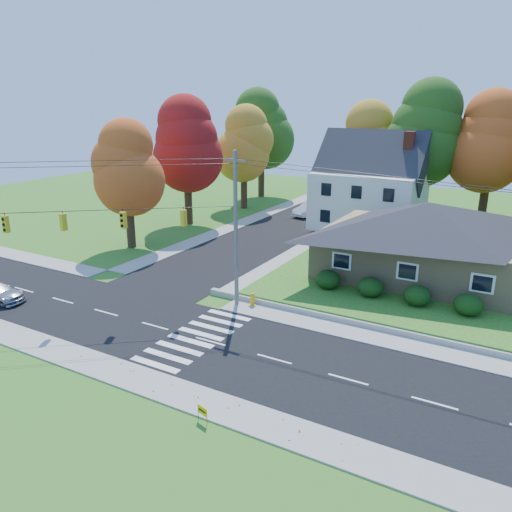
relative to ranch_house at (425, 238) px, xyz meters
The scene contains 20 objects.
ground 18.18m from the ranch_house, 116.57° to the right, with size 120.00×120.00×0.00m, color #3D7923.
road_main 18.18m from the ranch_house, 116.57° to the right, with size 90.00×8.00×0.02m, color black.
road_cross 19.15m from the ranch_house, 147.99° to the left, with size 8.00×44.00×0.02m, color black.
sidewalk_north 13.98m from the ranch_house, 126.03° to the right, with size 90.00×2.00×0.08m, color #9C9A90.
sidewalk_south 22.70m from the ranch_house, 110.85° to the right, with size 90.00×2.00×0.08m, color #9C9A90.
lawn 7.69m from the ranch_house, 45.00° to the left, with size 30.00×30.00×0.50m, color #3D7923.
ranch_house is the anchor object (origin of this frame).
colonial_house 14.46m from the ranch_house, 123.55° to the left, with size 10.40×8.40×9.60m.
hedge_row 6.57m from the ranch_house, 94.61° to the right, with size 10.70×1.70×1.27m.
traffic_infrastructure 16.87m from the ranch_house, 119.09° to the right, with size 38.10×10.66×10.00m.
tree_lot_0 21.20m from the ranch_house, 119.05° to the left, with size 6.72×6.72×12.51m.
tree_lot_1 18.58m from the ranch_house, 103.24° to the left, with size 7.84×7.84×14.60m.
tree_lot_2 18.99m from the ranch_house, 83.66° to the left, with size 7.28×7.28×13.56m.
tree_west_0 25.61m from the ranch_house, behind, with size 6.16×6.16×11.47m.
tree_west_1 27.18m from the ranch_house, 167.01° to the left, with size 7.28×7.28×13.56m.
tree_west_2 30.03m from the ranch_house, 147.38° to the left, with size 6.72×6.72×12.51m.
tree_west_3 36.60m from the ranch_house, 138.37° to the left, with size 7.84×7.84×14.60m.
white_car 22.78m from the ranch_house, 135.13° to the left, with size 1.67×4.79×1.58m, color white.
fire_hydrant 13.79m from the ranch_house, 129.04° to the right, with size 0.52×0.41×0.92m.
yard_sign 22.70m from the ranch_house, 100.59° to the right, with size 0.59×0.19×0.75m.
Camera 1 is at (14.58, -20.51, 12.81)m, focal length 35.00 mm.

